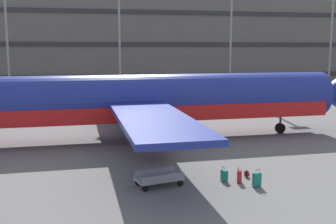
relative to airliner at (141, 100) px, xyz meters
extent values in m
plane|color=slate|center=(1.52, 0.86, -3.36)|extent=(600.00, 600.00, 0.00)
cube|color=#605B56|center=(1.52, 46.36, 5.03)|extent=(130.80, 14.32, 16.78)
cube|color=#2D2D33|center=(1.52, 39.10, -0.57)|extent=(129.49, 0.24, 0.70)
cube|color=#2D2D33|center=(1.52, 39.10, 5.03)|extent=(129.49, 0.24, 0.70)
cube|color=#2D2D33|center=(1.52, 39.10, 10.62)|extent=(129.49, 0.24, 0.70)
cylinder|color=navy|center=(0.41, 0.01, 0.19)|extent=(32.65, 5.09, 3.94)
cube|color=red|center=(0.41, 0.01, -0.89)|extent=(31.35, 4.96, 1.26)
cone|color=navy|center=(17.74, 0.63, 0.19)|extent=(3.28, 3.85, 3.74)
cube|color=navy|center=(-0.91, 8.77, -0.10)|extent=(4.88, 13.81, 0.36)
cube|color=navy|center=(-0.28, -8.81, -0.10)|extent=(4.88, 13.81, 0.36)
cylinder|color=#9E9EA3|center=(-0.32, 6.33, -1.49)|extent=(2.89, 2.26, 2.16)
cylinder|color=#9E9EA3|center=(0.13, -6.34, -1.49)|extent=(2.89, 2.26, 2.16)
cylinder|color=black|center=(12.76, 0.45, -2.91)|extent=(0.91, 0.38, 0.90)
cylinder|color=slate|center=(12.76, 0.45, -2.12)|extent=(0.20, 0.20, 1.58)
cylinder|color=black|center=(-0.95, 1.64, -2.91)|extent=(0.91, 0.38, 0.90)
cylinder|color=slate|center=(-0.95, 1.64, -2.12)|extent=(0.20, 0.20, 1.58)
cylinder|color=black|center=(-0.84, -1.70, -2.91)|extent=(0.91, 0.38, 0.90)
cylinder|color=slate|center=(-0.84, -1.70, -2.12)|extent=(0.20, 0.20, 1.58)
cylinder|color=gray|center=(-16.23, 31.89, 9.38)|extent=(0.36, 0.36, 25.47)
cylinder|color=gray|center=(0.58, 31.89, 9.19)|extent=(0.36, 0.36, 25.10)
cylinder|color=gray|center=(19.00, 31.89, 8.73)|extent=(0.36, 0.36, 24.18)
cylinder|color=gray|center=(37.37, 31.89, 6.40)|extent=(0.36, 0.36, 19.51)
cube|color=#147266|center=(4.84, -12.80, -2.93)|extent=(0.50, 0.32, 0.75)
cylinder|color=#333338|center=(4.73, -12.89, -2.45)|extent=(0.02, 0.02, 0.22)
cylinder|color=#333338|center=(4.98, -12.83, -2.45)|extent=(0.02, 0.02, 0.22)
cube|color=black|center=(4.86, -12.86, -2.34)|extent=(0.25, 0.08, 0.02)
cylinder|color=black|center=(4.64, -12.75, -3.34)|extent=(0.03, 0.05, 0.05)
cylinder|color=black|center=(5.00, -12.67, -3.34)|extent=(0.03, 0.05, 0.05)
cylinder|color=black|center=(4.68, -12.92, -3.34)|extent=(0.03, 0.05, 0.05)
cylinder|color=black|center=(5.04, -12.84, -3.34)|extent=(0.03, 0.05, 0.05)
cube|color=#147266|center=(3.38, -11.52, -3.00)|extent=(0.36, 0.47, 0.61)
cylinder|color=#333338|center=(3.27, -11.43, -2.60)|extent=(0.02, 0.02, 0.20)
cylinder|color=#333338|center=(3.33, -11.65, -2.60)|extent=(0.02, 0.02, 0.20)
cube|color=black|center=(3.30, -11.54, -2.49)|extent=(0.09, 0.22, 0.02)
cylinder|color=black|center=(3.43, -11.34, -3.34)|extent=(0.05, 0.03, 0.05)
cylinder|color=black|center=(3.52, -11.65, -3.34)|extent=(0.05, 0.03, 0.05)
cylinder|color=black|center=(3.23, -11.39, -3.34)|extent=(0.05, 0.03, 0.05)
cylinder|color=black|center=(3.32, -11.71, -3.34)|extent=(0.05, 0.03, 0.05)
cube|color=#B21E23|center=(4.15, -11.89, -2.97)|extent=(0.37, 0.52, 0.68)
cylinder|color=#333338|center=(4.12, -11.75, -2.54)|extent=(0.02, 0.02, 0.18)
cylinder|color=#333338|center=(4.04, -11.99, -2.54)|extent=(0.02, 0.02, 0.18)
cube|color=black|center=(4.08, -11.87, -2.45)|extent=(0.10, 0.25, 0.02)
cylinder|color=black|center=(4.30, -11.74, -3.34)|extent=(0.05, 0.03, 0.05)
cylinder|color=black|center=(4.19, -12.10, -3.34)|extent=(0.05, 0.03, 0.05)
cylinder|color=black|center=(4.11, -11.69, -3.34)|extent=(0.05, 0.03, 0.05)
cylinder|color=black|center=(4.00, -12.04, -3.34)|extent=(0.05, 0.03, 0.05)
ellipsoid|color=maroon|center=(4.95, -11.08, -3.15)|extent=(0.31, 0.37, 0.43)
ellipsoid|color=maroon|center=(5.05, -11.06, -3.21)|extent=(0.16, 0.24, 0.19)
torus|color=black|center=(4.91, -11.09, -2.92)|extent=(0.03, 0.08, 0.08)
cube|color=black|center=(4.82, -11.03, -3.15)|extent=(0.03, 0.04, 0.36)
cube|color=black|center=(4.87, -11.20, -3.15)|extent=(0.03, 0.04, 0.36)
cube|color=gray|center=(-0.48, -11.60, -2.94)|extent=(2.83, 1.87, 0.12)
cylinder|color=#4C4C51|center=(-2.08, -11.99, -3.18)|extent=(0.69, 0.21, 0.05)
cube|color=gray|center=(-0.33, -12.20, -2.74)|extent=(2.41, 0.62, 0.40)
cube|color=gray|center=(-0.62, -11.00, -2.74)|extent=(2.41, 0.62, 0.40)
cylinder|color=black|center=(-1.36, -12.38, -3.18)|extent=(0.37, 0.18, 0.36)
cylinder|color=black|center=(-1.62, -11.31, -3.18)|extent=(0.37, 0.18, 0.36)
cylinder|color=black|center=(0.66, -11.89, -3.18)|extent=(0.37, 0.18, 0.36)
cylinder|color=black|center=(0.41, -10.82, -3.18)|extent=(0.37, 0.18, 0.36)
camera|label=1|loc=(-4.08, -33.06, 4.28)|focal=43.18mm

